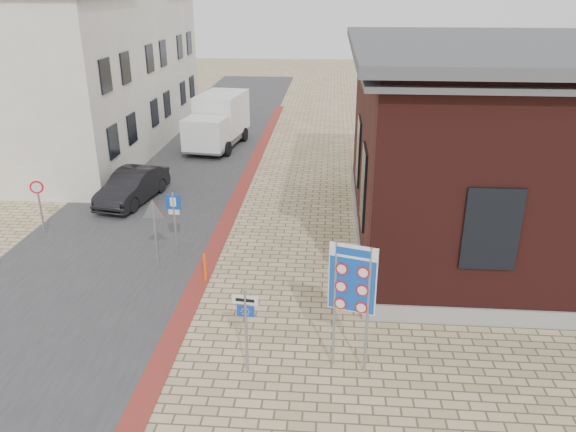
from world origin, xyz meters
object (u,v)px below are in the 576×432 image
(sedan, at_px, (133,186))
(box_truck, at_px, (218,121))
(border_sign, at_px, (352,281))
(parking_sign, at_px, (174,214))
(essen_sign, at_px, (246,320))
(bollard, at_px, (205,268))

(sedan, xyz_separation_m, box_truck, (1.91, 8.93, 0.80))
(border_sign, distance_m, parking_sign, 8.00)
(sedan, distance_m, essen_sign, 12.65)
(sedan, distance_m, box_truck, 9.17)
(box_truck, relative_size, border_sign, 1.78)
(box_truck, bearing_deg, essen_sign, -69.63)
(border_sign, height_order, essen_sign, border_sign)
(border_sign, xyz_separation_m, parking_sign, (-5.63, 5.62, -0.83))
(sedan, xyz_separation_m, bollard, (4.49, -6.57, -0.23))
(sedan, xyz_separation_m, border_sign, (8.79, -10.49, 1.65))
(sedan, distance_m, bollard, 7.96)
(sedan, bearing_deg, parking_sign, -47.18)
(box_truck, height_order, bollard, box_truck)
(bollard, bearing_deg, parking_sign, 128.13)
(essen_sign, xyz_separation_m, parking_sign, (-3.27, 6.00, 0.06))
(box_truck, xyz_separation_m, border_sign, (6.88, -19.42, 0.85))
(sedan, xyz_separation_m, parking_sign, (3.16, -4.87, 0.82))
(essen_sign, bearing_deg, parking_sign, 125.16)
(bollard, bearing_deg, sedan, 124.34)
(parking_sign, bearing_deg, sedan, 124.74)
(sedan, xyz_separation_m, essen_sign, (6.42, -10.87, 0.76))
(border_sign, bearing_deg, bollard, 154.15)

